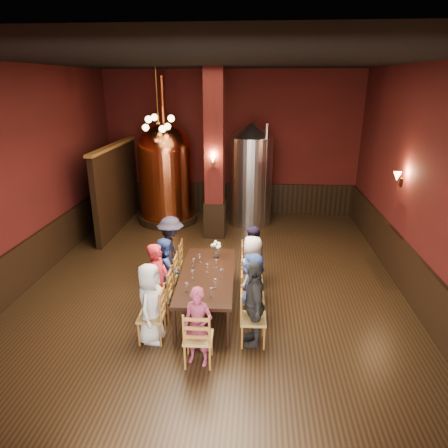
# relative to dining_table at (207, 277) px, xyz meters

# --- Properties ---
(room) EXTENTS (10.00, 10.02, 4.50)m
(room) POSITION_rel_dining_table_xyz_m (0.03, 1.10, 1.56)
(room) COLOR black
(room) RESTS_ON ground
(wainscot_right) EXTENTS (0.08, 9.90, 1.00)m
(wainscot_right) POSITION_rel_dining_table_xyz_m (3.99, 1.10, -0.19)
(wainscot_right) COLOR black
(wainscot_right) RESTS_ON ground
(wainscot_back) EXTENTS (7.90, 0.08, 1.00)m
(wainscot_back) POSITION_rel_dining_table_xyz_m (0.03, 6.06, -0.19)
(wainscot_back) COLOR black
(wainscot_back) RESTS_ON ground
(wainscot_left) EXTENTS (0.08, 9.90, 1.00)m
(wainscot_left) POSITION_rel_dining_table_xyz_m (-3.93, 1.10, -0.19)
(wainscot_left) COLOR black
(wainscot_left) RESTS_ON ground
(column) EXTENTS (0.58, 0.58, 4.50)m
(column) POSITION_rel_dining_table_xyz_m (-0.27, 3.90, 1.56)
(column) COLOR #48100F
(column) RESTS_ON ground
(partition) EXTENTS (0.22, 3.50, 2.40)m
(partition) POSITION_rel_dining_table_xyz_m (-3.17, 4.30, 0.51)
(partition) COLOR black
(partition) RESTS_ON ground
(pendant_cluster) EXTENTS (0.90, 0.90, 1.70)m
(pendant_cluster) POSITION_rel_dining_table_xyz_m (-1.77, 4.00, 2.41)
(pendant_cluster) COLOR #A57226
(pendant_cluster) RESTS_ON room
(sconce_wall) EXTENTS (0.20, 0.20, 0.36)m
(sconce_wall) POSITION_rel_dining_table_xyz_m (3.93, 1.90, 1.51)
(sconce_wall) COLOR black
(sconce_wall) RESTS_ON room
(sconce_column) EXTENTS (0.20, 0.20, 0.36)m
(sconce_column) POSITION_rel_dining_table_xyz_m (-0.27, 3.60, 1.51)
(sconce_column) COLOR black
(sconce_column) RESTS_ON column
(dining_table) EXTENTS (1.08, 2.43, 0.75)m
(dining_table) POSITION_rel_dining_table_xyz_m (0.00, 0.00, 0.00)
(dining_table) COLOR black
(dining_table) RESTS_ON ground
(chair_0) EXTENTS (0.48, 0.48, 0.92)m
(chair_0) POSITION_rel_dining_table_xyz_m (-0.81, -1.03, -0.23)
(chair_0) COLOR #986326
(chair_0) RESTS_ON ground
(person_0) EXTENTS (0.50, 0.72, 1.40)m
(person_0) POSITION_rel_dining_table_xyz_m (-0.81, -1.03, 0.01)
(person_0) COLOR silver
(person_0) RESTS_ON ground
(chair_1) EXTENTS (0.48, 0.48, 0.92)m
(chair_1) POSITION_rel_dining_table_xyz_m (-0.84, -0.36, -0.23)
(chair_1) COLOR #986326
(chair_1) RESTS_ON ground
(person_1) EXTENTS (0.40, 0.57, 1.47)m
(person_1) POSITION_rel_dining_table_xyz_m (-0.84, -0.36, 0.05)
(person_1) COLOR red
(person_1) RESTS_ON ground
(chair_2) EXTENTS (0.48, 0.48, 0.92)m
(chair_2) POSITION_rel_dining_table_xyz_m (-0.86, 0.30, -0.23)
(chair_2) COLOR #986326
(chair_2) RESTS_ON ground
(person_2) EXTENTS (0.53, 0.71, 1.31)m
(person_2) POSITION_rel_dining_table_xyz_m (-0.86, 0.30, -0.03)
(person_2) COLOR #2A418E
(person_2) RESTS_ON ground
(chair_3) EXTENTS (0.48, 0.48, 0.92)m
(chair_3) POSITION_rel_dining_table_xyz_m (-0.88, 0.97, -0.23)
(chair_3) COLOR #986326
(chair_3) RESTS_ON ground
(person_3) EXTENTS (0.65, 1.03, 1.52)m
(person_3) POSITION_rel_dining_table_xyz_m (-0.88, 0.97, 0.07)
(person_3) COLOR black
(person_3) RESTS_ON ground
(chair_4) EXTENTS (0.48, 0.48, 0.92)m
(chair_4) POSITION_rel_dining_table_xyz_m (0.88, -0.97, -0.23)
(chair_4) COLOR #986326
(chair_4) RESTS_ON ground
(person_4) EXTENTS (0.50, 0.92, 1.49)m
(person_4) POSITION_rel_dining_table_xyz_m (0.88, -0.97, 0.06)
(person_4) COLOR black
(person_4) RESTS_ON ground
(chair_5) EXTENTS (0.48, 0.48, 0.92)m
(chair_5) POSITION_rel_dining_table_xyz_m (0.86, -0.30, -0.23)
(chair_5) COLOR #986326
(chair_5) RESTS_ON ground
(person_5) EXTENTS (0.43, 1.25, 1.33)m
(person_5) POSITION_rel_dining_table_xyz_m (0.86, -0.30, -0.02)
(person_5) COLOR #3656A4
(person_5) RESTS_ON ground
(chair_6) EXTENTS (0.48, 0.48, 0.92)m
(chair_6) POSITION_rel_dining_table_xyz_m (0.84, 0.36, -0.23)
(chair_6) COLOR #986326
(chair_6) RESTS_ON ground
(person_6) EXTENTS (0.59, 0.76, 1.39)m
(person_6) POSITION_rel_dining_table_xyz_m (0.84, 0.36, 0.01)
(person_6) COLOR silver
(person_6) RESTS_ON ground
(chair_7) EXTENTS (0.48, 0.48, 0.92)m
(chair_7) POSITION_rel_dining_table_xyz_m (0.81, 1.03, -0.23)
(chair_7) COLOR #986326
(chair_7) RESTS_ON ground
(person_7) EXTENTS (0.34, 0.66, 1.34)m
(person_7) POSITION_rel_dining_table_xyz_m (0.81, 1.03, -0.02)
(person_7) COLOR #211A34
(person_7) RESTS_ON ground
(chair_8) EXTENTS (0.48, 0.48, 0.92)m
(chair_8) POSITION_rel_dining_table_xyz_m (0.05, -1.55, -0.23)
(chair_8) COLOR #986326
(chair_8) RESTS_ON ground
(person_8) EXTENTS (0.53, 0.41, 1.29)m
(person_8) POSITION_rel_dining_table_xyz_m (0.05, -1.55, -0.04)
(person_8) COLOR maroon
(person_8) RESTS_ON ground
(copper_kettle) EXTENTS (2.06, 2.06, 4.29)m
(copper_kettle) POSITION_rel_dining_table_xyz_m (-1.87, 5.03, 0.88)
(copper_kettle) COLOR black
(copper_kettle) RESTS_ON ground
(steel_vessel) EXTENTS (1.60, 1.60, 3.05)m
(steel_vessel) POSITION_rel_dining_table_xyz_m (0.69, 5.07, 0.84)
(steel_vessel) COLOR #B2B2B7
(steel_vessel) RESTS_ON ground
(rose_vase) EXTENTS (0.21, 0.21, 0.36)m
(rose_vase) POSITION_rel_dining_table_xyz_m (0.09, 0.73, 0.30)
(rose_vase) COLOR white
(rose_vase) RESTS_ON dining_table
(wine_glass_0) EXTENTS (0.07, 0.07, 0.17)m
(wine_glass_0) POSITION_rel_dining_table_xyz_m (-0.23, -0.22, 0.15)
(wine_glass_0) COLOR white
(wine_glass_0) RESTS_ON dining_table
(wine_glass_1) EXTENTS (0.07, 0.07, 0.17)m
(wine_glass_1) POSITION_rel_dining_table_xyz_m (-0.01, 0.06, 0.15)
(wine_glass_1) COLOR white
(wine_glass_1) RESTS_ON dining_table
(wine_glass_2) EXTENTS (0.07, 0.07, 0.17)m
(wine_glass_2) POSITION_rel_dining_table_xyz_m (0.10, 0.71, 0.15)
(wine_glass_2) COLOR white
(wine_glass_2) RESTS_ON dining_table
(wine_glass_3) EXTENTS (0.07, 0.07, 0.17)m
(wine_glass_3) POSITION_rel_dining_table_xyz_m (-0.30, 0.28, 0.15)
(wine_glass_3) COLOR white
(wine_glass_3) RESTS_ON dining_table
(wine_glass_4) EXTENTS (0.07, 0.07, 0.17)m
(wine_glass_4) POSITION_rel_dining_table_xyz_m (0.20, -0.51, 0.15)
(wine_glass_4) COLOR white
(wine_glass_4) RESTS_ON dining_table
(wine_glass_5) EXTENTS (0.07, 0.07, 0.17)m
(wine_glass_5) POSITION_rel_dining_table_xyz_m (0.17, -0.84, 0.15)
(wine_glass_5) COLOR white
(wine_glass_5) RESTS_ON dining_table
(wine_glass_6) EXTENTS (0.07, 0.07, 0.17)m
(wine_glass_6) POSITION_rel_dining_table_xyz_m (-0.21, 0.49, 0.15)
(wine_glass_6) COLOR white
(wine_glass_6) RESTS_ON dining_table
(wine_glass_7) EXTENTS (0.07, 0.07, 0.17)m
(wine_glass_7) POSITION_rel_dining_table_xyz_m (-0.26, -0.69, 0.15)
(wine_glass_7) COLOR white
(wine_glass_7) RESTS_ON dining_table
(wine_glass_8) EXTENTS (0.07, 0.07, 0.17)m
(wine_glass_8) POSITION_rel_dining_table_xyz_m (0.15, 0.28, 0.15)
(wine_glass_8) COLOR white
(wine_glass_8) RESTS_ON dining_table
(wine_glass_9) EXTENTS (0.07, 0.07, 0.17)m
(wine_glass_9) POSITION_rel_dining_table_xyz_m (0.29, -0.13, 0.15)
(wine_glass_9) COLOR white
(wine_glass_9) RESTS_ON dining_table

